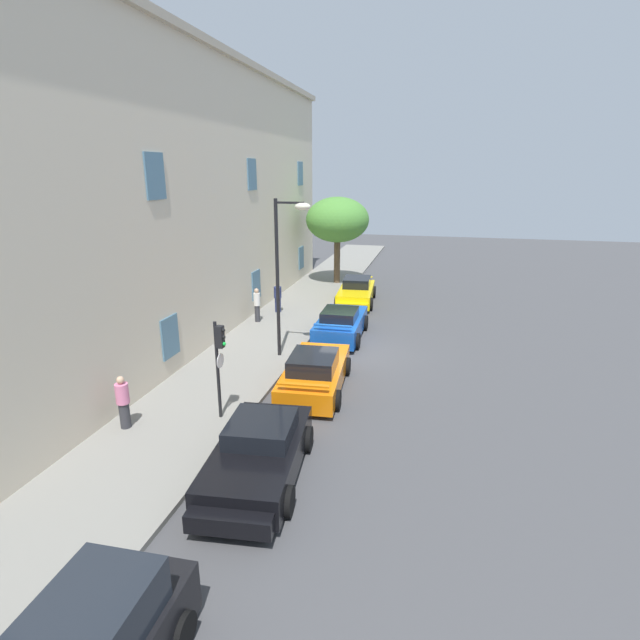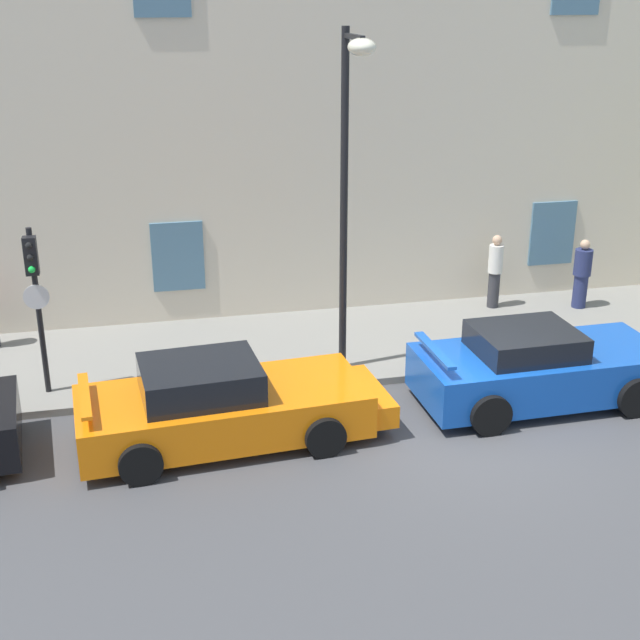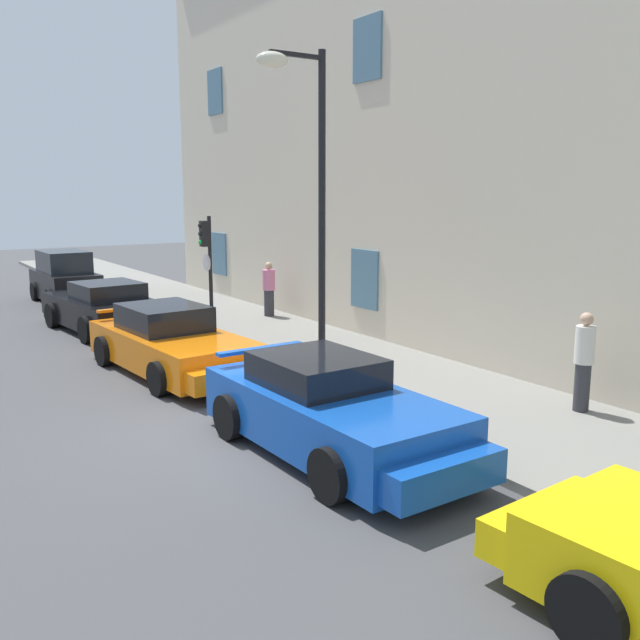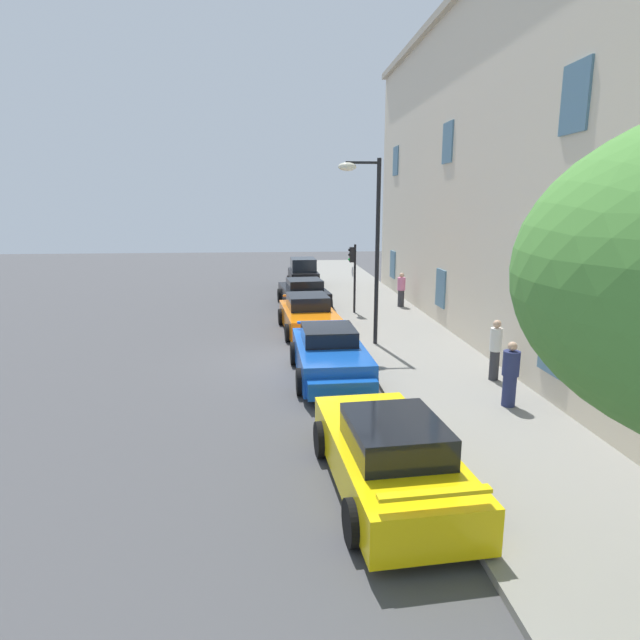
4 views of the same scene
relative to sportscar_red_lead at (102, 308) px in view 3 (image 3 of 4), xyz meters
The scene contains 11 objects.
ground_plane 9.54m from the sportscar_red_lead, ahead, with size 80.00×80.00×0.00m, color #444447.
sidewalk 10.07m from the sportscar_red_lead, 19.27° to the left, with size 60.00×3.89×0.14m, color gray.
building_facade 12.93m from the sportscar_red_lead, 35.76° to the left, with size 32.55×3.64×12.23m.
sportscar_red_lead is the anchor object (origin of this frame).
sportscar_yellow_flank 5.62m from the sportscar_red_lead, ahead, with size 5.16×2.40×1.41m.
sportscar_white_middle 11.29m from the sportscar_red_lead, ahead, with size 4.80×2.19×1.41m.
hatchback_parked 5.60m from the sportscar_red_lead, behind, with size 3.55×1.87×1.79m.
traffic_light 3.65m from the sportscar_red_lead, 39.11° to the left, with size 0.44×0.36×3.04m.
street_lamp 8.99m from the sportscar_red_lead, 11.77° to the left, with size 0.44×1.42×6.21m.
pedestrian_admiring 4.77m from the sportscar_red_lead, 74.14° to the left, with size 0.49×0.49×1.61m.
pedestrian_strolling 13.00m from the sportscar_red_lead, 20.64° to the left, with size 0.46×0.46×1.69m.
Camera 3 is at (9.62, -4.47, 3.79)m, focal length 38.68 mm.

